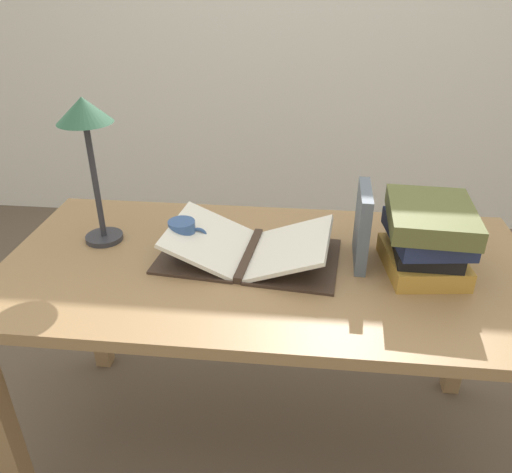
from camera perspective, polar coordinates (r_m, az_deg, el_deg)
The scene contains 8 objects.
ground_plane at distance 1.95m, azimuth 1.03°, elevation -22.22°, with size 12.00×12.00×0.00m, color brown.
wall_back at distance 3.06m, azimuth 4.61°, elevation 24.64°, with size 8.00×0.06×2.60m.
reading_desk at distance 1.50m, azimuth 1.25°, elevation -6.10°, with size 1.54×0.76×0.75m.
open_book at distance 1.46m, azimuth -0.81°, elevation -1.43°, with size 0.55×0.35×0.10m.
book_stack_tall at distance 1.44m, azimuth 18.95°, elevation -0.07°, with size 0.24×0.29×0.20m.
book_standing_upright at distance 1.44m, azimuth 12.04°, elevation 1.20°, with size 0.04×0.19×0.22m.
reading_lamp at distance 1.50m, azimuth -18.82°, elevation 11.63°, with size 0.16×0.16×0.44m.
coffee_mug at distance 1.49m, azimuth -8.32°, elevation -0.05°, with size 0.11×0.08×0.10m.
Camera 1 is at (0.10, -1.23, 1.51)m, focal length 35.00 mm.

